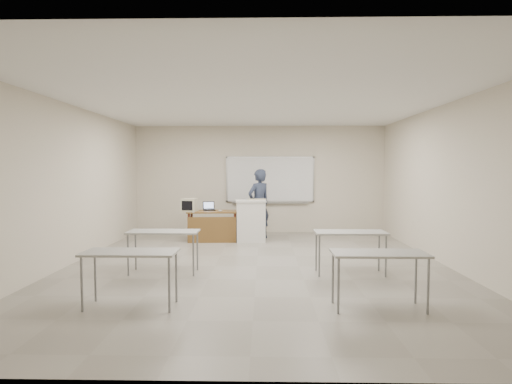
{
  "coord_description": "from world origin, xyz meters",
  "views": [
    {
      "loc": [
        0.13,
        -7.26,
        1.79
      ],
      "look_at": [
        -0.06,
        2.2,
        1.25
      ],
      "focal_mm": 28.0,
      "sensor_mm": 36.0,
      "label": 1
    }
  ],
  "objects_px": {
    "instructor_desk": "(212,221)",
    "laptop": "(210,208)",
    "podium": "(251,221)",
    "crt_monitor": "(190,205)",
    "keyboard": "(257,199)",
    "presenter": "(259,204)",
    "whiteboard": "(270,180)",
    "mouse": "(220,211)"
  },
  "relations": [
    {
      "from": "instructor_desk",
      "to": "whiteboard",
      "type": "bearing_deg",
      "value": 42.85
    },
    {
      "from": "crt_monitor",
      "to": "laptop",
      "type": "height_order",
      "value": "crt_monitor"
    },
    {
      "from": "whiteboard",
      "to": "keyboard",
      "type": "xyz_separation_m",
      "value": [
        -0.35,
        -1.39,
        -0.44
      ]
    },
    {
      "from": "mouse",
      "to": "laptop",
      "type": "bearing_deg",
      "value": 127.35
    },
    {
      "from": "podium",
      "to": "mouse",
      "type": "relative_size",
      "value": 10.38
    },
    {
      "from": "podium",
      "to": "mouse",
      "type": "xyz_separation_m",
      "value": [
        -0.75,
        -0.01,
        0.25
      ]
    },
    {
      "from": "crt_monitor",
      "to": "podium",
      "type": "bearing_deg",
      "value": 8.28
    },
    {
      "from": "podium",
      "to": "mouse",
      "type": "height_order",
      "value": "podium"
    },
    {
      "from": "crt_monitor",
      "to": "mouse",
      "type": "bearing_deg",
      "value": 8.07
    },
    {
      "from": "whiteboard",
      "to": "laptop",
      "type": "bearing_deg",
      "value": -141.88
    },
    {
      "from": "podium",
      "to": "presenter",
      "type": "height_order",
      "value": "presenter"
    },
    {
      "from": "crt_monitor",
      "to": "laptop",
      "type": "distance_m",
      "value": 0.54
    },
    {
      "from": "keyboard",
      "to": "presenter",
      "type": "xyz_separation_m",
      "value": [
        0.05,
        0.38,
        -0.14
      ]
    },
    {
      "from": "podium",
      "to": "presenter",
      "type": "xyz_separation_m",
      "value": [
        0.2,
        0.46,
        0.38
      ]
    },
    {
      "from": "instructor_desk",
      "to": "laptop",
      "type": "height_order",
      "value": "laptop"
    },
    {
      "from": "keyboard",
      "to": "crt_monitor",
      "type": "bearing_deg",
      "value": 175.09
    },
    {
      "from": "keyboard",
      "to": "instructor_desk",
      "type": "bearing_deg",
      "value": 176.04
    },
    {
      "from": "crt_monitor",
      "to": "keyboard",
      "type": "distance_m",
      "value": 1.66
    },
    {
      "from": "laptop",
      "to": "mouse",
      "type": "xyz_separation_m",
      "value": [
        0.3,
        -0.27,
        -0.03
      ]
    },
    {
      "from": "whiteboard",
      "to": "mouse",
      "type": "distance_m",
      "value": 2.07
    },
    {
      "from": "whiteboard",
      "to": "instructor_desk",
      "type": "height_order",
      "value": "whiteboard"
    },
    {
      "from": "laptop",
      "to": "whiteboard",
      "type": "bearing_deg",
      "value": 23.51
    },
    {
      "from": "whiteboard",
      "to": "presenter",
      "type": "distance_m",
      "value": 1.2
    },
    {
      "from": "instructor_desk",
      "to": "mouse",
      "type": "distance_m",
      "value": 0.33
    },
    {
      "from": "instructor_desk",
      "to": "presenter",
      "type": "bearing_deg",
      "value": 19.58
    },
    {
      "from": "podium",
      "to": "crt_monitor",
      "type": "relative_size",
      "value": 2.56
    },
    {
      "from": "laptop",
      "to": "mouse",
      "type": "distance_m",
      "value": 0.4
    },
    {
      "from": "instructor_desk",
      "to": "laptop",
      "type": "bearing_deg",
      "value": 108.32
    },
    {
      "from": "podium",
      "to": "crt_monitor",
      "type": "xyz_separation_m",
      "value": [
        -1.5,
        -0.02,
        0.39
      ]
    },
    {
      "from": "keyboard",
      "to": "presenter",
      "type": "bearing_deg",
      "value": 74.34
    },
    {
      "from": "presenter",
      "to": "keyboard",
      "type": "bearing_deg",
      "value": 43.97
    },
    {
      "from": "crt_monitor",
      "to": "laptop",
      "type": "bearing_deg",
      "value": 38.96
    },
    {
      "from": "podium",
      "to": "keyboard",
      "type": "relative_size",
      "value": 2.25
    },
    {
      "from": "laptop",
      "to": "mouse",
      "type": "bearing_deg",
      "value": -56.34
    },
    {
      "from": "keyboard",
      "to": "whiteboard",
      "type": "bearing_deg",
      "value": 67.31
    },
    {
      "from": "instructor_desk",
      "to": "podium",
      "type": "relative_size",
      "value": 1.21
    },
    {
      "from": "instructor_desk",
      "to": "laptop",
      "type": "relative_size",
      "value": 4.21
    },
    {
      "from": "crt_monitor",
      "to": "keyboard",
      "type": "xyz_separation_m",
      "value": [
        1.65,
        0.1,
        0.13
      ]
    },
    {
      "from": "laptop",
      "to": "crt_monitor",
      "type": "bearing_deg",
      "value": -162.98
    },
    {
      "from": "whiteboard",
      "to": "crt_monitor",
      "type": "bearing_deg",
      "value": -143.25
    },
    {
      "from": "whiteboard",
      "to": "mouse",
      "type": "xyz_separation_m",
      "value": [
        -1.25,
        -1.48,
        -0.71
      ]
    },
    {
      "from": "whiteboard",
      "to": "laptop",
      "type": "xyz_separation_m",
      "value": [
        -1.55,
        -1.22,
        -0.68
      ]
    }
  ]
}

